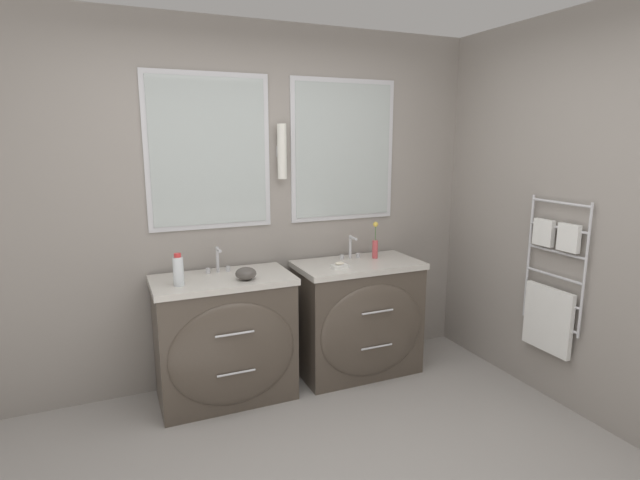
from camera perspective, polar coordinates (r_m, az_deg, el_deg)
The scene contains 10 objects.
wall_back at distance 3.71m, azimuth -8.13°, elevation 4.06°, with size 5.23×0.15×2.60m.
wall_right at distance 3.83m, azimuth 23.89°, elevation 3.01°, with size 0.13×3.58×2.60m.
vanity_left at distance 3.54m, azimuth -10.71°, elevation -10.97°, with size 0.94×0.57×0.88m.
vanity_right at distance 3.88m, azimuth 4.51°, elevation -8.79°, with size 0.94×0.57×0.88m.
faucet_left at distance 3.53m, azimuth -11.58°, elevation -2.32°, with size 0.17×0.11×0.18m.
faucet_right at distance 3.86m, azimuth 3.55°, elevation -0.90°, with size 0.17×0.11×0.18m.
toiletry_bottle at distance 3.28m, azimuth -15.88°, elevation -3.37°, with size 0.07×0.07×0.21m.
amenity_bowl at distance 3.34m, azimuth -8.47°, elevation -3.81°, with size 0.14×0.14×0.08m.
flower_vase at distance 3.90m, azimuth 6.32°, elevation -0.51°, with size 0.04×0.04×0.29m.
soap_dish at distance 3.61m, azimuth 2.24°, elevation -2.93°, with size 0.12×0.08×0.04m.
Camera 1 is at (-0.95, -1.80, 1.80)m, focal length 28.00 mm.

